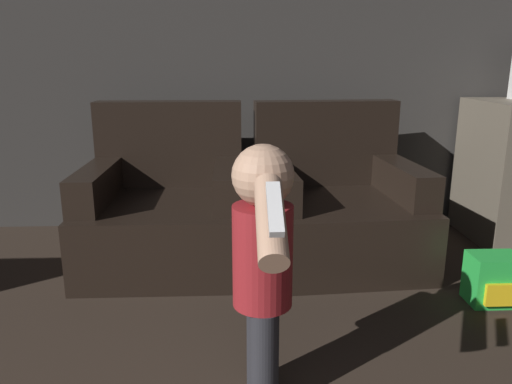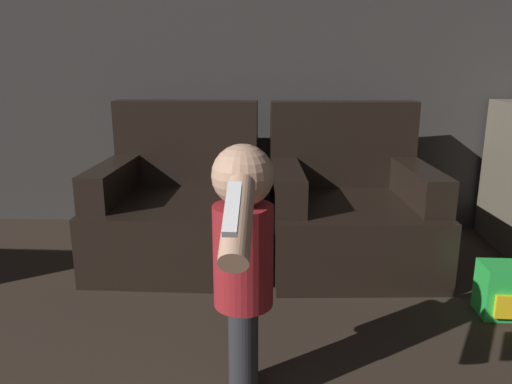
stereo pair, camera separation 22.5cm
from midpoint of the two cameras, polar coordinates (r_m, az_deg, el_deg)
name	(u,v)px [view 1 (the left image)]	position (r m, az deg, el deg)	size (l,w,h in m)	color
wall_back	(176,41)	(3.58, -10.94, 16.59)	(8.40, 0.05, 2.60)	#33302D
armchair_left	(166,210)	(3.04, -12.33, -2.09)	(0.92, 0.90, 0.93)	black
armchair_right	(335,208)	(3.03, 6.99, -1.88)	(0.97, 0.96, 0.93)	black
person_toddler	(263,257)	(1.66, -3.12, -7.50)	(0.20, 0.63, 0.92)	#28282D
toy_backpack	(493,280)	(2.71, 23.39, -9.22)	(0.24, 0.20, 0.25)	green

